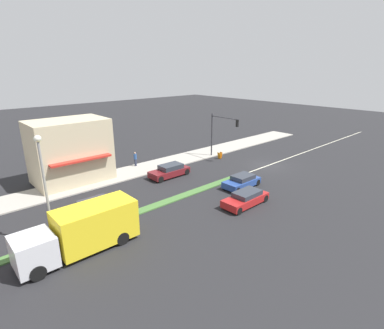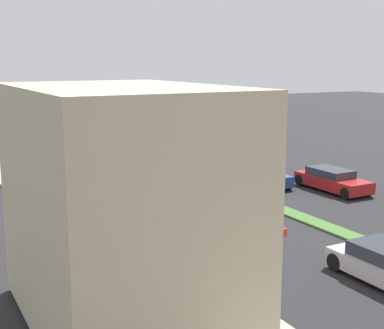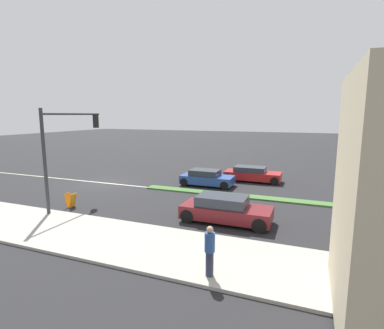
{
  "view_description": "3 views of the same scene",
  "coord_description": "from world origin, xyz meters",
  "px_view_note": "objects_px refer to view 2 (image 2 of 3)",
  "views": [
    {
      "loc": [
        -19.41,
        30.06,
        11.35
      ],
      "look_at": [
        1.89,
        10.75,
        2.02
      ],
      "focal_mm": 28.0,
      "sensor_mm": 36.0,
      "label": 1
    },
    {
      "loc": [
        15.6,
        32.37,
        7.05
      ],
      "look_at": [
        1.93,
        7.21,
        1.51
      ],
      "focal_mm": 50.0,
      "sensor_mm": 36.0,
      "label": 2
    },
    {
      "loc": [
        19.11,
        15.01,
        5.35
      ],
      "look_at": [
        0.05,
        7.44,
        1.97
      ],
      "focal_mm": 28.0,
      "sensor_mm": 36.0,
      "label": 3
    }
  ],
  "objects_px": {
    "hatchback_red": "(332,180)",
    "coupe_blue": "(260,175)",
    "pedestrian": "(63,217)",
    "traffic_signal_main": "(87,116)",
    "warning_aframe_sign": "(92,174)",
    "sedan_maroon": "(175,204)"
  },
  "relations": [
    {
      "from": "warning_aframe_sign",
      "to": "hatchback_red",
      "type": "bearing_deg",
      "value": 141.91
    },
    {
      "from": "pedestrian",
      "to": "hatchback_red",
      "type": "relative_size",
      "value": 0.38
    },
    {
      "from": "warning_aframe_sign",
      "to": "hatchback_red",
      "type": "xyz_separation_m",
      "value": [
        -10.96,
        8.59,
        0.17
      ]
    },
    {
      "from": "pedestrian",
      "to": "sedan_maroon",
      "type": "height_order",
      "value": "pedestrian"
    },
    {
      "from": "pedestrian",
      "to": "coupe_blue",
      "type": "bearing_deg",
      "value": -160.75
    },
    {
      "from": "warning_aframe_sign",
      "to": "sedan_maroon",
      "type": "relative_size",
      "value": 0.19
    },
    {
      "from": "traffic_signal_main",
      "to": "pedestrian",
      "type": "bearing_deg",
      "value": 67.06
    },
    {
      "from": "warning_aframe_sign",
      "to": "pedestrian",
      "type": "bearing_deg",
      "value": 66.18
    },
    {
      "from": "traffic_signal_main",
      "to": "hatchback_red",
      "type": "height_order",
      "value": "traffic_signal_main"
    },
    {
      "from": "pedestrian",
      "to": "traffic_signal_main",
      "type": "bearing_deg",
      "value": -112.94
    },
    {
      "from": "warning_aframe_sign",
      "to": "coupe_blue",
      "type": "distance_m",
      "value": 9.92
    },
    {
      "from": "warning_aframe_sign",
      "to": "sedan_maroon",
      "type": "distance_m",
      "value": 9.13
    },
    {
      "from": "sedan_maroon",
      "to": "hatchback_red",
      "type": "distance_m",
      "value": 10.01
    },
    {
      "from": "traffic_signal_main",
      "to": "sedan_maroon",
      "type": "bearing_deg",
      "value": 97.02
    },
    {
      "from": "pedestrian",
      "to": "warning_aframe_sign",
      "type": "distance_m",
      "value": 10.98
    },
    {
      "from": "warning_aframe_sign",
      "to": "coupe_blue",
      "type": "height_order",
      "value": "coupe_blue"
    },
    {
      "from": "traffic_signal_main",
      "to": "hatchback_red",
      "type": "distance_m",
      "value": 14.47
    },
    {
      "from": "sedan_maroon",
      "to": "hatchback_red",
      "type": "xyz_separation_m",
      "value": [
        -10.0,
        -0.49,
        -0.06
      ]
    },
    {
      "from": "sedan_maroon",
      "to": "traffic_signal_main",
      "type": "bearing_deg",
      "value": -82.98
    },
    {
      "from": "coupe_blue",
      "to": "hatchback_red",
      "type": "xyz_separation_m",
      "value": [
        -2.8,
        2.96,
        -0.0
      ]
    },
    {
      "from": "coupe_blue",
      "to": "pedestrian",
      "type": "bearing_deg",
      "value": 19.25
    },
    {
      "from": "hatchback_red",
      "to": "coupe_blue",
      "type": "bearing_deg",
      "value": -46.55
    }
  ]
}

